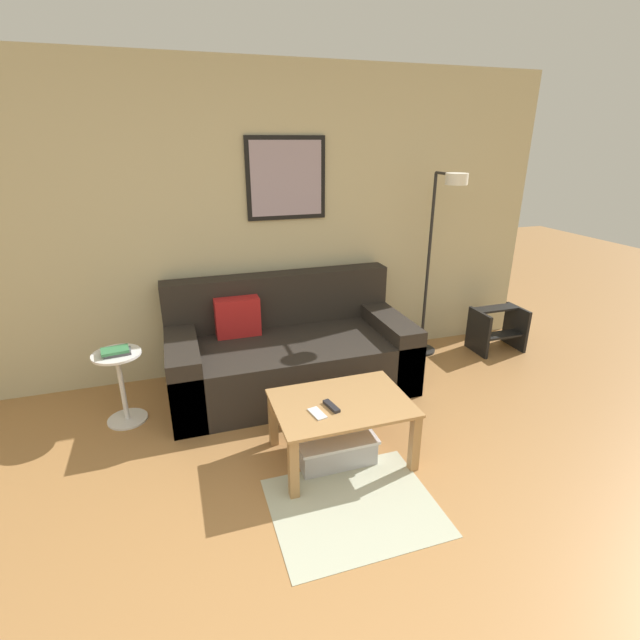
# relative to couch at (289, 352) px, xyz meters

# --- Properties ---
(wall_back) EXTENTS (5.60, 0.09, 2.55)m
(wall_back) POSITION_rel_couch_xyz_m (-0.24, 0.50, 0.98)
(wall_back) COLOR #C6BC93
(wall_back) RESTS_ON ground_plane
(area_rug) EXTENTS (0.93, 0.76, 0.01)m
(area_rug) POSITION_rel_couch_xyz_m (-0.01, -1.50, -0.30)
(area_rug) COLOR #B2B79E
(area_rug) RESTS_ON ground_plane
(couch) EXTENTS (1.95, 0.96, 0.89)m
(couch) POSITION_rel_couch_xyz_m (0.00, 0.00, 0.00)
(couch) COLOR #28231E
(couch) RESTS_ON ground_plane
(coffee_table) EXTENTS (0.86, 0.61, 0.41)m
(coffee_table) POSITION_rel_couch_xyz_m (0.08, -1.04, 0.04)
(coffee_table) COLOR #AD7F4C
(coffee_table) RESTS_ON ground_plane
(storage_bin) EXTENTS (0.51, 0.35, 0.18)m
(storage_bin) POSITION_rel_couch_xyz_m (0.03, -1.04, -0.21)
(storage_bin) COLOR #B2B2B7
(storage_bin) RESTS_ON ground_plane
(floor_lamp) EXTENTS (0.27, 0.54, 1.71)m
(floor_lamp) POSITION_rel_couch_xyz_m (1.41, 0.09, 0.77)
(floor_lamp) COLOR black
(floor_lamp) RESTS_ON ground_plane
(side_table) EXTENTS (0.34, 0.34, 0.55)m
(side_table) POSITION_rel_couch_xyz_m (-1.29, -0.15, 0.03)
(side_table) COLOR white
(side_table) RESTS_ON ground_plane
(book_stack) EXTENTS (0.21, 0.15, 0.04)m
(book_stack) POSITION_rel_couch_xyz_m (-1.29, -0.17, 0.27)
(book_stack) COLOR #4C4C51
(book_stack) RESTS_ON side_table
(remote_control) EXTENTS (0.07, 0.16, 0.02)m
(remote_control) POSITION_rel_couch_xyz_m (-0.01, -1.09, 0.12)
(remote_control) COLOR #232328
(remote_control) RESTS_ON coffee_table
(cell_phone) EXTENTS (0.09, 0.15, 0.01)m
(cell_phone) POSITION_rel_couch_xyz_m (-0.11, -1.13, 0.12)
(cell_phone) COLOR silver
(cell_phone) RESTS_ON coffee_table
(step_stool) EXTENTS (0.47, 0.34, 0.42)m
(step_stool) POSITION_rel_couch_xyz_m (2.13, 0.05, -0.07)
(step_stool) COLOR black
(step_stool) RESTS_ON ground_plane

